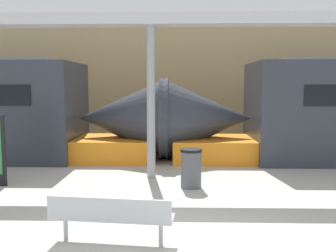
% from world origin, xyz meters
% --- Properties ---
extents(ground_plane, '(60.00, 60.00, 0.00)m').
position_xyz_m(ground_plane, '(0.00, 0.00, 0.00)').
color(ground_plane, '#B2AFA8').
extents(station_wall, '(56.00, 0.20, 5.00)m').
position_xyz_m(station_wall, '(0.00, 10.95, 2.50)').
color(station_wall, tan).
rests_on(station_wall, ground_plane).
extents(bench_near, '(1.88, 0.63, 0.76)m').
position_xyz_m(bench_near, '(-0.89, 0.18, 0.47)').
color(bench_near, '#ADB2B7').
rests_on(bench_near, ground_plane).
extents(trash_bin, '(0.50, 0.50, 0.91)m').
position_xyz_m(trash_bin, '(0.41, 3.39, 0.46)').
color(trash_bin, '#4C4F54').
rests_on(trash_bin, ground_plane).
extents(support_column_near, '(0.22, 0.22, 3.87)m').
position_xyz_m(support_column_near, '(-0.59, 4.40, 1.93)').
color(support_column_near, gray).
rests_on(support_column_near, ground_plane).
extents(canopy_beam, '(28.00, 0.60, 0.28)m').
position_xyz_m(canopy_beam, '(-0.59, 4.40, 4.01)').
color(canopy_beam, '#B7B7BC').
rests_on(canopy_beam, support_column_near).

